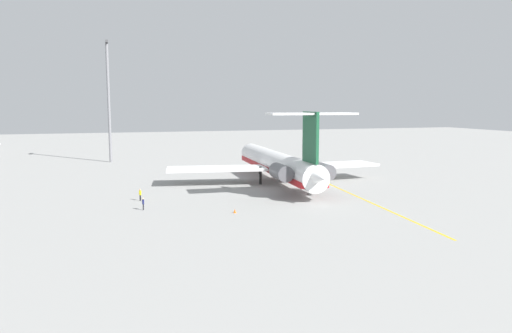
# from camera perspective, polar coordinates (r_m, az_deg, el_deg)

# --- Properties ---
(ground) EXTENTS (349.56, 349.56, 0.00)m
(ground) POSITION_cam_1_polar(r_m,az_deg,el_deg) (97.00, 5.67, -1.32)
(ground) COLOR gray
(main_jetliner) EXTENTS (45.86, 40.71, 13.36)m
(main_jetliner) POSITION_cam_1_polar(r_m,az_deg,el_deg) (89.19, 2.66, 0.32)
(main_jetliner) COLOR white
(main_jetliner) RESTS_ON ground
(ground_crew_near_nose) EXTENTS (0.39, 0.28, 1.73)m
(ground_crew_near_nose) POSITION_cam_1_polar(r_m,az_deg,el_deg) (68.74, -13.06, -4.09)
(ground_crew_near_nose) COLOR black
(ground_crew_near_nose) RESTS_ON ground
(ground_crew_near_tail) EXTENTS (0.37, 0.33, 1.82)m
(ground_crew_near_tail) POSITION_cam_1_polar(r_m,az_deg,el_deg) (75.46, -13.39, -3.05)
(ground_crew_near_tail) COLOR black
(ground_crew_near_tail) RESTS_ON ground
(safety_cone_nose) EXTENTS (0.40, 0.40, 0.55)m
(safety_cone_nose) POSITION_cam_1_polar(r_m,az_deg,el_deg) (65.44, -2.50, -5.21)
(safety_cone_nose) COLOR #EA590F
(safety_cone_nose) RESTS_ON ground
(safety_cone_wingtip) EXTENTS (0.40, 0.40, 0.55)m
(safety_cone_wingtip) POSITION_cam_1_polar(r_m,az_deg,el_deg) (111.56, -8.36, -0.10)
(safety_cone_wingtip) COLOR #EA590F
(safety_cone_wingtip) RESTS_ON ground
(safety_cone_tail) EXTENTS (0.40, 0.40, 0.55)m
(safety_cone_tail) POSITION_cam_1_polar(r_m,az_deg,el_deg) (110.87, -9.38, -0.17)
(safety_cone_tail) COLOR #EA590F
(safety_cone_tail) RESTS_ON ground
(taxiway_centreline) EXTENTS (85.35, 8.26, 0.01)m
(taxiway_centreline) POSITION_cam_1_polar(r_m,az_deg,el_deg) (94.29, 7.54, -1.59)
(taxiway_centreline) COLOR gold
(taxiway_centreline) RESTS_ON ground
(light_mast) EXTENTS (4.00, 0.70, 29.98)m
(light_mast) POSITION_cam_1_polar(r_m,az_deg,el_deg) (127.63, -16.85, 7.76)
(light_mast) COLOR slate
(light_mast) RESTS_ON ground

